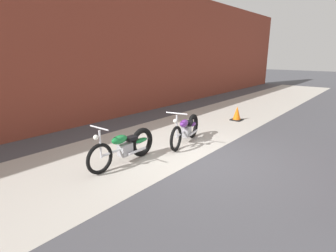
# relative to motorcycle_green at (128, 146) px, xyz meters

# --- Properties ---
(ground_plane) EXTENTS (80.00, 80.00, 0.00)m
(ground_plane) POSITION_rel_motorcycle_green_xyz_m (1.24, -1.23, -0.40)
(ground_plane) COLOR #47474C
(sidewalk_slab) EXTENTS (36.00, 3.50, 0.01)m
(sidewalk_slab) POSITION_rel_motorcycle_green_xyz_m (1.24, 0.52, -0.40)
(sidewalk_slab) COLOR #B2ADA3
(sidewalk_slab) RESTS_ON ground
(brick_building_wall) EXTENTS (36.00, 0.50, 5.31)m
(brick_building_wall) POSITION_rel_motorcycle_green_xyz_m (1.24, 3.97, 2.26)
(brick_building_wall) COLOR brown
(brick_building_wall) RESTS_ON ground
(motorcycle_green) EXTENTS (2.01, 0.58, 1.03)m
(motorcycle_green) POSITION_rel_motorcycle_green_xyz_m (0.00, 0.00, 0.00)
(motorcycle_green) COLOR black
(motorcycle_green) RESTS_ON ground
(motorcycle_purple) EXTENTS (1.97, 0.76, 1.03)m
(motorcycle_purple) POSITION_rel_motorcycle_green_xyz_m (2.10, -0.22, 0.00)
(motorcycle_purple) COLOR black
(motorcycle_purple) RESTS_ON ground
(traffic_cone) EXTENTS (0.40, 0.40, 0.55)m
(traffic_cone) POSITION_rel_motorcycle_green_xyz_m (5.47, -0.18, -0.15)
(traffic_cone) COLOR orange
(traffic_cone) RESTS_ON ground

